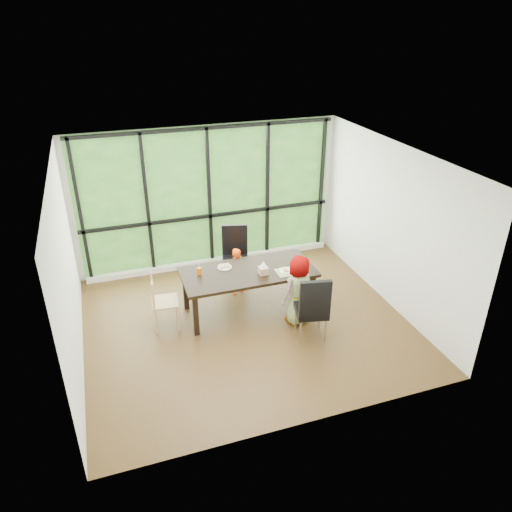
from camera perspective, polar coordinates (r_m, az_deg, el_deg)
name	(u,v)px	position (r m, az deg, el deg)	size (l,w,h in m)	color
ground	(246,323)	(7.85, -1.20, -7.86)	(5.00, 5.00, 0.00)	black
back_wall	(209,197)	(9.17, -5.60, 6.90)	(5.00, 5.00, 0.00)	silver
foliage_backdrop	(209,198)	(9.15, -5.57, 6.86)	(4.80, 0.02, 2.65)	#274F1E
window_mullions	(210,198)	(9.11, -5.50, 6.78)	(4.80, 0.06, 2.65)	black
window_sill	(213,261)	(9.60, -5.11, -0.59)	(4.80, 0.12, 0.10)	silver
dining_table	(248,291)	(7.96, -0.92, -4.12)	(2.14, 0.98, 0.75)	black
chair_window_leather	(235,257)	(8.67, -2.48, -0.09)	(0.46, 0.46, 1.08)	black
chair_interior_leather	(311,306)	(7.31, 6.55, -5.90)	(0.46, 0.46, 1.08)	black
chair_end_beech	(165,302)	(7.66, -10.67, -5.35)	(0.42, 0.40, 0.90)	tan
child_toddler	(238,271)	(8.41, -2.15, -1.83)	(0.31, 0.21, 0.86)	#FA4D08
child_older	(297,290)	(7.61, 4.89, -4.01)	(0.57, 0.37, 1.16)	slate
placemat	(289,271)	(7.76, 3.90, -1.83)	(0.41, 0.30, 0.01)	tan
plate_far	(225,267)	(7.87, -3.72, -1.33)	(0.23, 0.23, 0.01)	white
plate_near	(285,271)	(7.77, 3.49, -1.75)	(0.21, 0.21, 0.01)	white
orange_cup	(199,271)	(7.70, -6.71, -1.77)	(0.07, 0.07, 0.11)	#EF6400
green_cup	(304,268)	(7.77, 5.71, -1.43)	(0.07, 0.07, 0.11)	#54C735
white_mug	(302,259)	(8.07, 5.50, -0.36)	(0.08, 0.08, 0.08)	white
tissue_box	(263,271)	(7.65, 0.87, -1.74)	(0.14, 0.14, 0.12)	tan
crepe_rolls_far	(225,266)	(7.86, -3.72, -1.17)	(0.20, 0.12, 0.04)	tan
crepe_rolls_near	(285,269)	(7.76, 3.50, -1.59)	(0.10, 0.12, 0.04)	tan
straw_white	(199,266)	(7.65, -6.75, -1.15)	(0.01, 0.01, 0.20)	white
straw_pink	(305,263)	(7.73, 5.75, -0.82)	(0.01, 0.01, 0.20)	pink
tissue	(263,264)	(7.59, 0.88, -0.98)	(0.12, 0.12, 0.11)	white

